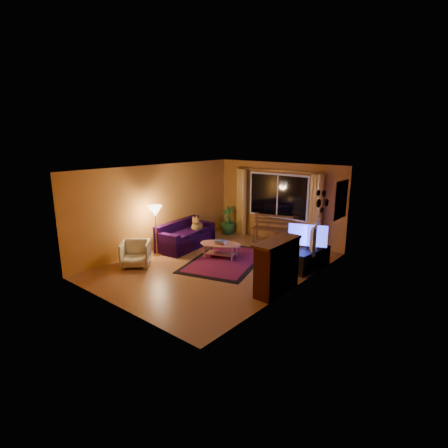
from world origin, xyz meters
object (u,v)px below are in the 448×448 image
Objects in this scene: armchair at (135,252)px; bench at (276,237)px; coffee_table at (220,251)px; tv_console at (310,259)px; floor_lamp at (156,231)px; sofa at (186,235)px.

bench is at bearing 22.24° from armchair.
coffee_table is (-0.49, -2.14, -0.02)m from bench.
bench reaches higher than coffee_table.
armchair is (-1.78, -4.01, 0.14)m from bench.
tv_console is at bearing -7.17° from armchair.
tv_console is at bearing 19.12° from coffee_table.
armchair is 4.47m from tv_console.
armchair is 2.28m from coffee_table.
bench is at bearing 77.16° from coffee_table.
floor_lamp is 1.88m from coffee_table.
sofa is (-1.91, -2.07, 0.17)m from bench.
armchair is at bearing -137.34° from tv_console.
armchair is at bearing -131.97° from bench.
coffee_table is (1.51, 0.99, -0.50)m from floor_lamp.
floor_lamp is at bearing -148.88° from tv_console.
sofa is 1.11m from floor_lamp.
armchair is (0.13, -1.94, -0.03)m from sofa.
coffee_table is at bearing -120.93° from bench.
coffee_table is at bearing -154.93° from tv_console.
tv_console is (1.81, -1.34, 0.03)m from bench.
bench is 2.82m from sofa.
armchair is 0.98m from floor_lamp.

